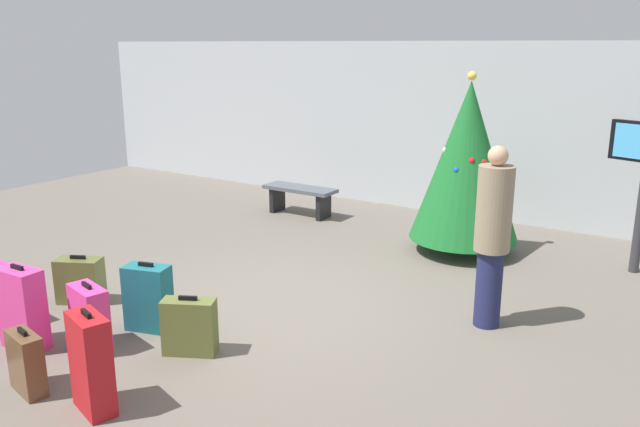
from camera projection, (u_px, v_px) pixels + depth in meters
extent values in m
plane|color=#665E54|center=(281.00, 306.00, 7.01)|extent=(16.00, 16.00, 0.00)
cube|color=#B7BCC1|center=(453.00, 129.00, 10.55)|extent=(16.00, 0.20, 2.84)
cylinder|color=#4C3319|center=(462.00, 244.00, 8.81)|extent=(0.12, 0.12, 0.20)
cone|color=#196628|center=(467.00, 162.00, 8.51)|extent=(1.47, 1.47, 2.13)
sphere|color=#F2D84C|center=(472.00, 76.00, 8.22)|extent=(0.12, 0.12, 0.12)
sphere|color=red|center=(472.00, 160.00, 8.18)|extent=(0.08, 0.08, 0.08)
sphere|color=red|center=(484.00, 162.00, 8.21)|extent=(0.08, 0.08, 0.08)
sphere|color=silver|center=(445.00, 150.00, 8.48)|extent=(0.08, 0.08, 0.08)
sphere|color=red|center=(481.00, 204.00, 8.16)|extent=(0.08, 0.08, 0.08)
sphere|color=blue|center=(456.00, 170.00, 8.23)|extent=(0.08, 0.08, 0.08)
sphere|color=red|center=(482.00, 184.00, 8.96)|extent=(0.08, 0.08, 0.08)
cylinder|color=#333338|center=(640.00, 218.00, 7.88)|extent=(0.12, 0.12, 1.39)
cube|color=#4C5159|center=(300.00, 189.00, 10.61)|extent=(1.26, 0.44, 0.06)
cube|color=black|center=(277.00, 199.00, 10.93)|extent=(0.08, 0.35, 0.42)
cube|color=black|center=(324.00, 206.00, 10.43)|extent=(0.08, 0.35, 0.42)
cylinder|color=#1E234C|center=(488.00, 288.00, 6.43)|extent=(0.26, 0.26, 0.80)
cylinder|color=gray|center=(494.00, 209.00, 6.21)|extent=(0.47, 0.47, 0.86)
sphere|color=tan|center=(498.00, 156.00, 6.08)|extent=(0.20, 0.20, 0.20)
cube|color=#E5388C|center=(90.00, 318.00, 5.94)|extent=(0.49, 0.31, 0.62)
cube|color=black|center=(86.00, 285.00, 5.86)|extent=(0.16, 0.07, 0.04)
cube|color=#E5388C|center=(22.00, 309.00, 5.96)|extent=(0.46, 0.25, 0.78)
cube|color=black|center=(17.00, 267.00, 5.85)|extent=(0.16, 0.04, 0.04)
cube|color=#B2191E|center=(91.00, 364.00, 4.91)|extent=(0.46, 0.32, 0.80)
cube|color=black|center=(86.00, 314.00, 4.80)|extent=(0.15, 0.07, 0.04)
cube|color=brown|center=(26.00, 363.00, 5.21)|extent=(0.43, 0.25, 0.52)
cube|color=black|center=(22.00, 332.00, 5.14)|extent=(0.14, 0.06, 0.04)
cube|color=#59602D|center=(80.00, 280.00, 7.05)|extent=(0.55, 0.45, 0.50)
cube|color=black|center=(78.00, 257.00, 6.98)|extent=(0.17, 0.10, 0.04)
cube|color=#59602D|center=(190.00, 327.00, 5.87)|extent=(0.53, 0.41, 0.53)
cube|color=black|center=(188.00, 298.00, 5.80)|extent=(0.17, 0.11, 0.04)
cube|color=#19606B|center=(148.00, 298.00, 6.36)|extent=(0.50, 0.36, 0.67)
cube|color=black|center=(146.00, 264.00, 6.27)|extent=(0.16, 0.07, 0.04)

